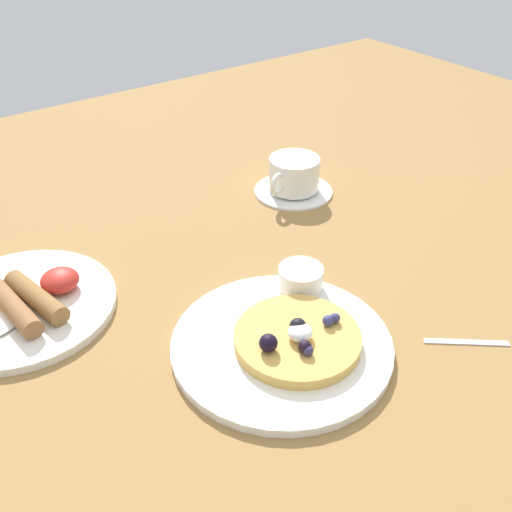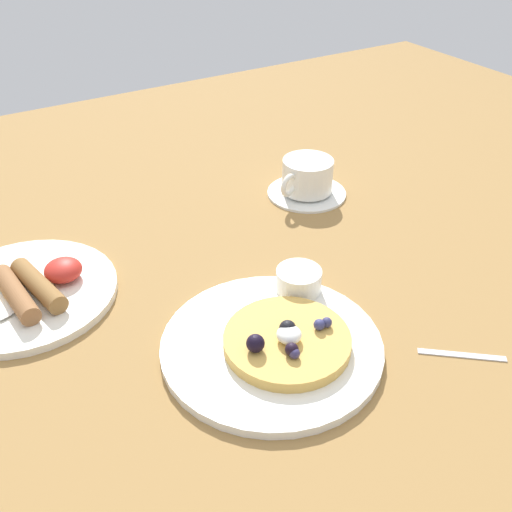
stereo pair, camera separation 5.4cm
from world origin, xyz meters
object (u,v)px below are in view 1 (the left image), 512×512
at_px(pancake_plate, 285,343).
at_px(coffee_cup, 294,173).
at_px(coffee_saucer, 293,190).
at_px(syrup_ramekin, 301,278).
at_px(breakfast_plate, 21,306).

bearing_deg(pancake_plate, coffee_cup, 49.51).
bearing_deg(coffee_cup, coffee_saucer, 20.44).
xyz_separation_m(syrup_ramekin, coffee_cup, (0.16, 0.21, 0.01)).
xyz_separation_m(syrup_ramekin, breakfast_plate, (-0.29, 0.18, -0.02)).
xyz_separation_m(breakfast_plate, coffee_saucer, (0.45, 0.04, -0.00)).
distance_m(pancake_plate, breakfast_plate, 0.32).
bearing_deg(coffee_cup, pancake_plate, -130.49).
height_order(breakfast_plate, coffee_cup, coffee_cup).
relative_size(breakfast_plate, coffee_cup, 2.15).
relative_size(pancake_plate, breakfast_plate, 1.08).
distance_m(coffee_saucer, coffee_cup, 0.03).
distance_m(syrup_ramekin, coffee_cup, 0.27).
relative_size(pancake_plate, syrup_ramekin, 4.41).
bearing_deg(pancake_plate, coffee_saucer, 49.39).
bearing_deg(breakfast_plate, coffee_cup, 4.50).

